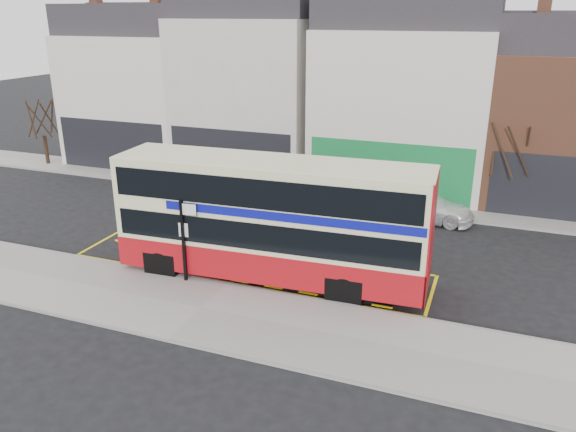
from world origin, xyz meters
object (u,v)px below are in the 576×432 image
at_px(car_silver, 181,176).
at_px(street_tree_left, 40,109).
at_px(car_grey, 336,199).
at_px(street_tree_right, 512,135).
at_px(bus_stop_post, 185,233).
at_px(car_white, 423,206).
at_px(double_decker_bus, 272,219).

bearing_deg(car_silver, street_tree_left, 96.40).
bearing_deg(car_grey, street_tree_right, -78.15).
height_order(bus_stop_post, street_tree_left, street_tree_left).
distance_m(car_grey, street_tree_right, 8.70).
bearing_deg(car_white, bus_stop_post, 151.19).
distance_m(car_grey, car_white, 4.19).
height_order(double_decker_bus, street_tree_left, street_tree_left).
bearing_deg(street_tree_left, double_decker_bus, -26.71).
height_order(double_decker_bus, car_white, double_decker_bus).
distance_m(double_decker_bus, street_tree_right, 13.04).
distance_m(car_silver, street_tree_right, 17.27).
relative_size(bus_stop_post, street_tree_right, 0.52).
bearing_deg(car_white, car_silver, 95.75).
distance_m(car_silver, car_white, 13.34).
xyz_separation_m(double_decker_bus, car_white, (4.28, 8.44, -1.69)).
xyz_separation_m(car_silver, car_grey, (9.22, -0.89, 0.05)).
bearing_deg(car_grey, street_tree_left, 76.45).
relative_size(car_white, street_tree_left, 0.89).
height_order(double_decker_bus, car_grey, double_decker_bus).
xyz_separation_m(double_decker_bus, street_tree_right, (7.81, 10.32, 1.61)).
height_order(car_silver, car_grey, car_grey).
height_order(car_white, street_tree_right, street_tree_right).
bearing_deg(street_tree_right, car_silver, -174.13).
relative_size(bus_stop_post, car_white, 0.65).
distance_m(car_silver, street_tree_left, 11.18).
bearing_deg(bus_stop_post, street_tree_left, 139.87).
xyz_separation_m(bus_stop_post, car_silver, (-6.32, 10.10, -1.26)).
xyz_separation_m(car_silver, street_tree_left, (-10.71, 1.37, 2.89)).
height_order(double_decker_bus, street_tree_right, street_tree_right).
relative_size(bus_stop_post, car_grey, 0.65).
xyz_separation_m(car_grey, car_white, (4.12, 0.74, -0.09)).
xyz_separation_m(car_silver, car_white, (13.34, -0.14, -0.04)).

